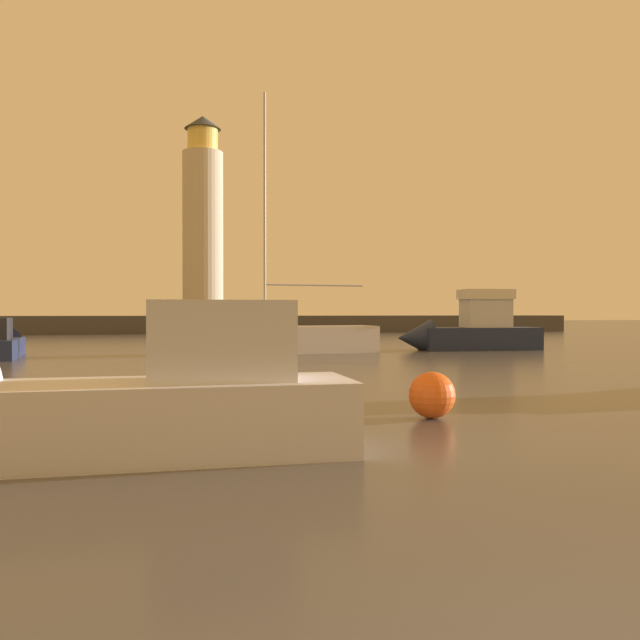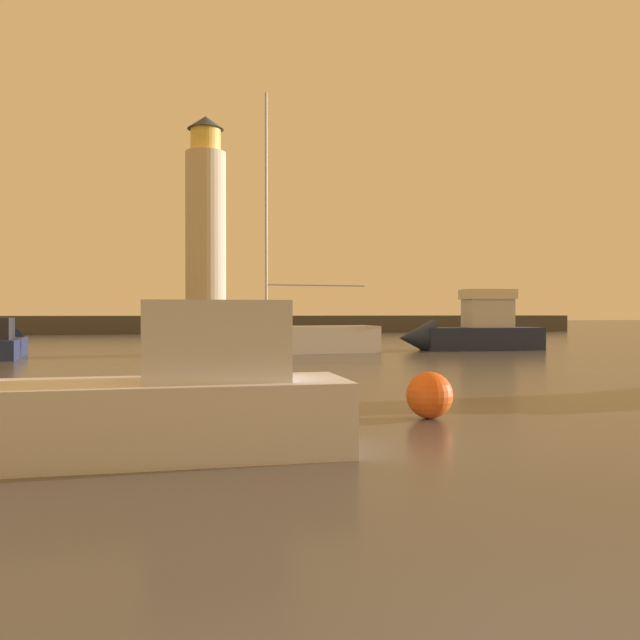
{
  "view_description": "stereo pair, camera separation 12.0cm",
  "coord_description": "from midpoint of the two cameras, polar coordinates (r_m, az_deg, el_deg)",
  "views": [
    {
      "loc": [
        -2.31,
        -2.03,
        1.94
      ],
      "look_at": [
        1.97,
        17.13,
        1.7
      ],
      "focal_mm": 36.7,
      "sensor_mm": 36.0,
      "label": 1
    },
    {
      "loc": [
        -2.19,
        -2.05,
        1.94
      ],
      "look_at": [
        1.97,
        17.13,
        1.7
      ],
      "focal_mm": 36.7,
      "sensor_mm": 36.0,
      "label": 2
    }
  ],
  "objects": [
    {
      "name": "ground_plane",
      "position": [
        32.19,
        -8.57,
        -2.78
      ],
      "size": [
        220.0,
        220.0,
        0.0
      ],
      "primitive_type": "plane",
      "color": "#4C4742"
    },
    {
      "name": "motorboat_0",
      "position": [
        9.14,
        -18.09,
        -7.22
      ],
      "size": [
        6.26,
        1.75,
        2.37
      ],
      "color": "silver",
      "rests_on": "ground_plane"
    },
    {
      "name": "lighthouse",
      "position": [
        62.7,
        -10.23,
        8.46
      ],
      "size": [
        3.76,
        3.76,
        18.65
      ],
      "color": "beige",
      "rests_on": "breakwater"
    },
    {
      "name": "breakwater",
      "position": [
        62.12,
        -10.52,
        -0.38
      ],
      "size": [
        72.79,
        5.37,
        1.61
      ],
      "primitive_type": "cube",
      "color": "#423F3D",
      "rests_on": "ground_plane"
    },
    {
      "name": "mooring_buoy",
      "position": [
        12.15,
        9.46,
        -6.47
      ],
      "size": [
        0.85,
        0.85,
        0.85
      ],
      "primitive_type": "sphere",
      "color": "#EA5919",
      "rests_on": "ground_plane"
    },
    {
      "name": "motorboat_5",
      "position": [
        34.39,
        12.58,
        -0.86
      ],
      "size": [
        7.52,
        2.35,
        3.42
      ],
      "color": "#1E284C",
      "rests_on": "ground_plane"
    },
    {
      "name": "sailboat_moored",
      "position": [
        30.87,
        -3.33,
        -1.65
      ],
      "size": [
        9.12,
        3.11,
        12.17
      ],
      "color": "silver",
      "rests_on": "ground_plane"
    }
  ]
}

